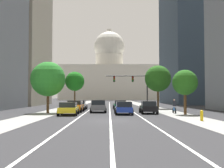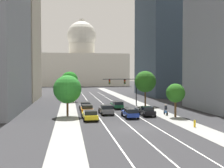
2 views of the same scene
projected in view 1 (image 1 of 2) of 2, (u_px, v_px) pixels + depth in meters
ground_plane at (110, 105)px, 63.83m from camera, size 400.00×400.00×0.00m
sidewalk_left at (73, 106)px, 58.75m from camera, size 3.21×130.00×0.01m
sidewalk_right at (146, 106)px, 58.91m from camera, size 3.21×130.00×0.01m
lane_stripe_left at (92, 108)px, 48.81m from camera, size 0.16×90.00×0.01m
lane_stripe_center at (110, 108)px, 48.84m from camera, size 0.16×90.00×0.01m
lane_stripe_right at (127, 108)px, 48.88m from camera, size 0.16×90.00×0.01m
office_tower_far_left at (2, 4)px, 66.11m from camera, size 20.61×20.45×47.38m
capitol_building at (109, 76)px, 154.74m from camera, size 52.75×22.41×39.06m
car_green at (120, 105)px, 43.20m from camera, size 2.06×4.83×1.45m
car_silver at (80, 105)px, 42.39m from camera, size 2.04×4.43×1.47m
car_gray at (98, 106)px, 35.92m from camera, size 2.19×4.40×1.58m
car_blue at (124, 108)px, 31.83m from camera, size 2.05×4.36×1.47m
car_black at (148, 107)px, 33.37m from camera, size 1.99×4.06×1.49m
car_yellow at (69, 108)px, 30.76m from camera, size 2.21×4.66×1.42m
car_orange at (75, 106)px, 36.78m from camera, size 2.17×4.25×1.52m
traffic_signal_mast at (134, 83)px, 47.75m from camera, size 7.13×0.39×6.20m
fire_hydrant at (202, 115)px, 23.58m from camera, size 0.26×0.35×0.91m
cyclist at (174, 106)px, 33.84m from camera, size 0.37×1.70×1.72m
street_tree_near_left at (75, 81)px, 58.88m from camera, size 4.04×4.04×7.20m
street_tree_near_right at (158, 79)px, 46.93m from camera, size 4.39×4.39×7.21m
street_tree_mid_right at (185, 83)px, 31.88m from camera, size 2.87×2.87×5.08m
street_tree_mid_left at (48, 79)px, 34.83m from camera, size 4.30×4.30×6.35m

